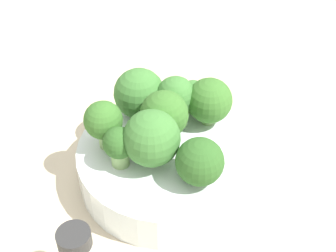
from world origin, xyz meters
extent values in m
plane|color=beige|center=(0.00, 0.00, 0.00)|extent=(3.00, 3.00, 0.00)
cylinder|color=silver|center=(0.00, 0.00, 0.02)|extent=(0.20, 0.20, 0.05)
cylinder|color=#84AD66|center=(0.01, 0.05, 0.06)|extent=(0.02, 0.02, 0.02)
sphere|color=#2D5B23|center=(0.01, 0.05, 0.08)|extent=(0.03, 0.03, 0.03)
cylinder|color=#84AD66|center=(0.07, -0.01, 0.05)|extent=(0.02, 0.02, 0.02)
sphere|color=#3D7533|center=(0.07, -0.01, 0.08)|extent=(0.06, 0.06, 0.06)
cylinder|color=#84AD66|center=(-0.06, 0.01, 0.05)|extent=(0.02, 0.02, 0.02)
sphere|color=#2D5B23|center=(-0.06, 0.01, 0.07)|extent=(0.05, 0.05, 0.05)
cylinder|color=#8EB770|center=(0.01, -0.01, 0.06)|extent=(0.02, 0.02, 0.03)
sphere|color=#386B28|center=(0.01, -0.01, 0.08)|extent=(0.05, 0.05, 0.05)
cylinder|color=#84AD66|center=(0.01, -0.06, 0.06)|extent=(0.02, 0.02, 0.02)
sphere|color=#386B28|center=(0.01, -0.06, 0.08)|extent=(0.05, 0.05, 0.05)
cylinder|color=#84AD66|center=(0.03, -0.04, 0.06)|extent=(0.02, 0.02, 0.03)
sphere|color=#3D7533|center=(0.03, -0.04, 0.08)|extent=(0.04, 0.04, 0.04)
cylinder|color=#8EB770|center=(-0.01, 0.03, 0.06)|extent=(0.02, 0.02, 0.03)
sphere|color=#3D7533|center=(-0.01, 0.03, 0.08)|extent=(0.06, 0.06, 0.06)
cylinder|color=#7A9E5B|center=(0.03, -0.06, 0.05)|extent=(0.01, 0.01, 0.02)
sphere|color=#3D7533|center=(0.03, -0.06, 0.07)|extent=(0.03, 0.03, 0.03)
cylinder|color=#84AD66|center=(0.05, 0.05, 0.06)|extent=(0.02, 0.02, 0.03)
sphere|color=#386B28|center=(0.05, 0.05, 0.08)|extent=(0.04, 0.04, 0.04)
cylinder|color=#2D2D2D|center=(-0.05, 0.15, 0.06)|extent=(0.03, 0.03, 0.02)
cube|color=tan|center=(0.12, 0.00, 0.00)|extent=(0.01, 0.01, 0.01)
cube|color=#AD7F4C|center=(0.05, -0.13, 0.00)|extent=(0.01, 0.01, 0.01)
cube|color=olive|center=(0.16, 0.00, 0.00)|extent=(0.01, 0.01, 0.01)
camera|label=1|loc=(-0.29, 0.23, 0.40)|focal=50.00mm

